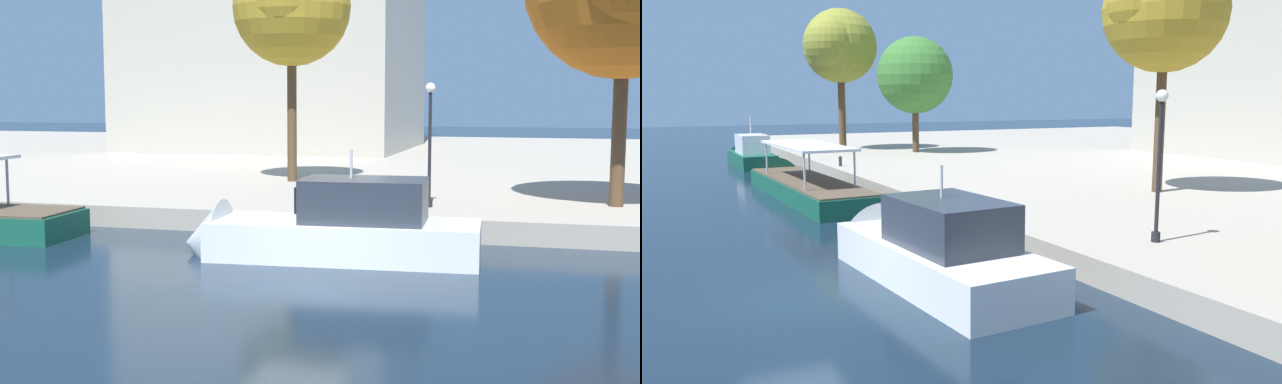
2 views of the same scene
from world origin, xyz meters
TOP-DOWN VIEW (x-y plane):
  - ground_plane at (0.00, 0.00)m, footprint 220.00×220.00m
  - motor_yacht_0 at (-33.97, 4.27)m, footprint 8.88×2.53m
  - tour_boat_1 at (-17.19, 4.28)m, footprint 14.73×3.52m
  - motor_yacht_2 at (-0.29, 3.89)m, footprint 9.13×3.41m
  - mooring_bollard_0 at (-23.22, 8.12)m, footprint 0.22×0.22m
  - lamp_post at (1.88, 10.38)m, footprint 0.36×0.36m
  - tree_1 at (-5.78, 17.58)m, footprint 5.51×5.67m
  - tree_3 at (-36.60, 12.13)m, footprint 6.32×6.29m
  - tree_4 at (-30.68, 16.65)m, footprint 6.03×6.03m

SIDE VIEW (x-z plane):
  - ground_plane at x=0.00m, z-range 0.00..0.00m
  - tour_boat_1 at x=-17.19m, z-range -1.56..2.29m
  - motor_yacht_2 at x=-0.29m, z-range -1.54..2.79m
  - motor_yacht_0 at x=-33.97m, z-range -1.59..2.95m
  - mooring_bollard_0 at x=-23.22m, z-range 0.81..1.47m
  - lamp_post at x=1.88m, z-range 1.12..5.62m
  - tree_4 at x=-30.68m, z-range 2.20..11.31m
  - tree_1 at x=-5.78m, z-range 3.40..14.29m
  - tree_3 at x=-36.60m, z-range 3.40..15.08m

